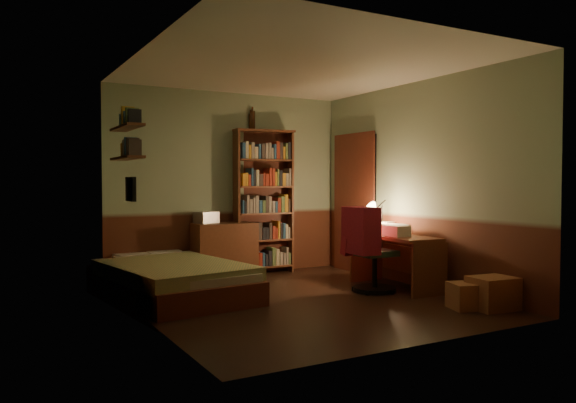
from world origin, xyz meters
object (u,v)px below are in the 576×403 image
dresser (224,250)px  desk (396,262)px  office_chair (375,251)px  cardboard_box_a (493,293)px  cardboard_box_b (469,296)px  desk_lamp (382,206)px  mini_stereo (206,217)px  bed (170,266)px  bookshelf (264,202)px

dresser → desk: dresser is taller
dresser → office_chair: bearing=-55.0°
cardboard_box_a → cardboard_box_b: 0.24m
dresser → office_chair: 2.17m
desk → office_chair: size_ratio=1.25×
desk_lamp → mini_stereo: bearing=162.0°
bed → office_chair: (2.23, -1.00, 0.15)m
office_chair → cardboard_box_a: office_chair is taller
bookshelf → desk_lamp: 1.74m
dresser → office_chair: size_ratio=0.86×
bookshelf → cardboard_box_b: (0.84, -3.10, -0.90)m
bookshelf → office_chair: bearing=-66.3°
desk → cardboard_box_b: 1.28m
mini_stereo → desk_lamp: desk_lamp is taller
desk → desk_lamp: desk_lamp is taller
desk → office_chair: (-0.36, -0.04, 0.16)m
bookshelf → office_chair: 2.04m
dresser → mini_stereo: bearing=151.4°
bed → desk_lamp: size_ratio=3.40×
office_chair → cardboard_box_a: (0.49, -1.36, -0.33)m
mini_stereo → desk_lamp: (1.94, -1.41, 0.17)m
dresser → office_chair: office_chair is taller
dresser → desk: size_ratio=0.69×
office_chair → desk: bearing=8.7°
bookshelf → cardboard_box_a: 3.51m
bed → mini_stereo: bearing=42.6°
mini_stereo → desk: 2.64m
cardboard_box_b → mini_stereo: bearing=118.6°
bed → bookshelf: size_ratio=1.11×
mini_stereo → cardboard_box_b: size_ratio=0.76×
desk_lamp → desk: bearing=-90.8°
desk → cardboard_box_b: desk is taller
mini_stereo → desk: bearing=-65.6°
mini_stereo → bookshelf: 0.89m
mini_stereo → bed: bearing=-150.3°
dresser → desk_lamp: (1.73, -1.28, 0.63)m
bookshelf → desk: (0.91, -1.84, -0.71)m
bed → cardboard_box_b: size_ratio=6.00×
bed → dresser: dresser is taller
dresser → bookshelf: bookshelf is taller
bed → bookshelf: (1.68, 0.88, 0.70)m
cardboard_box_a → cardboard_box_b: cardboard_box_a is taller
mini_stereo → dresser: bearing=-48.8°
bookshelf → office_chair: (0.56, -1.88, -0.54)m
bed → desk: (2.59, -0.96, -0.01)m
office_chair → cardboard_box_a: size_ratio=2.20×
desk_lamp → office_chair: bearing=-117.3°
office_chair → cardboard_box_a: bearing=-67.9°
mini_stereo → office_chair: size_ratio=0.30×
cardboard_box_b → desk: bearing=86.9°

